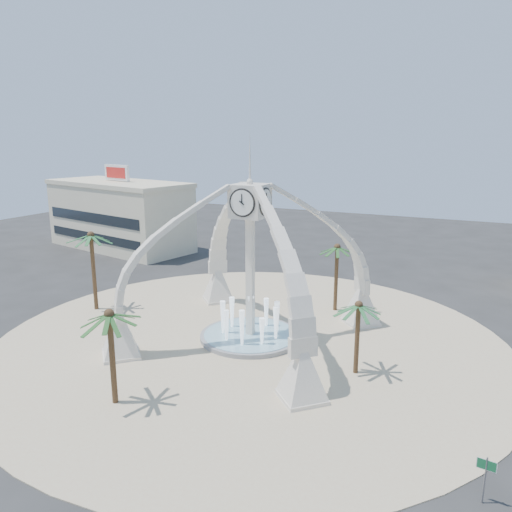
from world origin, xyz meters
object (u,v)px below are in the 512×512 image
at_px(palm_east, 359,306).
at_px(street_sign, 486,471).
at_px(fountain, 250,335).
at_px(palm_north, 337,248).
at_px(palm_south, 109,315).
at_px(palm_west, 91,236).
at_px(clock_tower, 250,260).

relative_size(palm_east, street_sign, 2.45).
xyz_separation_m(fountain, palm_north, (4.07, 9.43, 5.66)).
bearing_deg(palm_east, palm_south, -139.72).
relative_size(palm_east, palm_north, 0.82).
height_order(fountain, palm_south, palm_south).
xyz_separation_m(fountain, street_sign, (17.40, -11.95, 1.34)).
height_order(palm_west, palm_south, palm_west).
xyz_separation_m(fountain, palm_south, (-2.95, -12.41, 5.34)).
bearing_deg(clock_tower, palm_north, 66.63).
bearing_deg(fountain, palm_north, 66.62).
bearing_deg(street_sign, clock_tower, 152.57).
relative_size(palm_east, palm_west, 0.71).
bearing_deg(fountain, palm_south, -103.35).
height_order(palm_west, palm_north, palm_west).
bearing_deg(clock_tower, palm_east, -13.53).
xyz_separation_m(fountain, palm_east, (9.11, -2.19, 4.56)).
bearing_deg(palm_west, palm_east, -4.85).
xyz_separation_m(palm_west, palm_south, (13.12, -12.35, -1.34)).
height_order(clock_tower, street_sign, clock_tower).
height_order(palm_east, palm_north, palm_north).
relative_size(palm_west, street_sign, 3.45).
bearing_deg(clock_tower, palm_south, -103.35).
height_order(fountain, palm_east, palm_east).
xyz_separation_m(clock_tower, fountain, (0.00, 0.00, -6.20)).
bearing_deg(palm_east, palm_north, 113.45).
height_order(clock_tower, fountain, clock_tower).
relative_size(palm_north, street_sign, 2.97).
bearing_deg(palm_west, palm_south, -43.28).
distance_m(fountain, palm_north, 11.72).
relative_size(fountain, palm_north, 1.18).
bearing_deg(palm_south, clock_tower, 76.65).
distance_m(palm_south, street_sign, 20.74).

